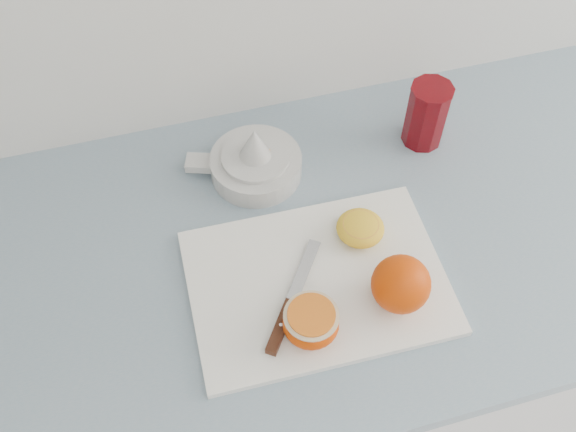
{
  "coord_description": "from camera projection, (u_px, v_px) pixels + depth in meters",
  "views": [
    {
      "loc": [
        -0.26,
        1.17,
        1.72
      ],
      "look_at": [
        -0.11,
        1.7,
        0.96
      ],
      "focal_mm": 40.0,
      "sensor_mm": 36.0,
      "label": 1
    }
  ],
  "objects": [
    {
      "name": "whole_orange",
      "position": [
        401.0,
        284.0,
        0.89
      ],
      "size": [
        0.08,
        0.08,
        0.08
      ],
      "color": "red",
      "rests_on": "cutting_board"
    },
    {
      "name": "half_orange",
      "position": [
        311.0,
        322.0,
        0.88
      ],
      "size": [
        0.08,
        0.08,
        0.05
      ],
      "color": "red",
      "rests_on": "cutting_board"
    },
    {
      "name": "red_tumbler",
      "position": [
        426.0,
        116.0,
        1.08
      ],
      "size": [
        0.07,
        0.07,
        0.12
      ],
      "color": "#67060C",
      "rests_on": "counter"
    },
    {
      "name": "citrus_juicer",
      "position": [
        255.0,
        162.0,
        1.06
      ],
      "size": [
        0.19,
        0.15,
        0.1
      ],
      "color": "silver",
      "rests_on": "counter"
    },
    {
      "name": "counter",
      "position": [
        322.0,
        350.0,
        1.37
      ],
      "size": [
        2.55,
        0.64,
        0.89
      ],
      "color": "white",
      "rests_on": "ground"
    },
    {
      "name": "paring_knife",
      "position": [
        285.0,
        316.0,
        0.9
      ],
      "size": [
        0.13,
        0.17,
        0.01
      ],
      "color": "#481E10",
      "rests_on": "cutting_board"
    },
    {
      "name": "squeezed_shell",
      "position": [
        360.0,
        228.0,
        0.98
      ],
      "size": [
        0.07,
        0.07,
        0.03
      ],
      "color": "yellow",
      "rests_on": "cutting_board"
    },
    {
      "name": "cutting_board",
      "position": [
        317.0,
        282.0,
        0.95
      ],
      "size": [
        0.38,
        0.28,
        0.01
      ],
      "primitive_type": "cube",
      "rotation": [
        0.0,
        0.0,
        -0.02
      ],
      "color": "white",
      "rests_on": "counter"
    }
  ]
}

